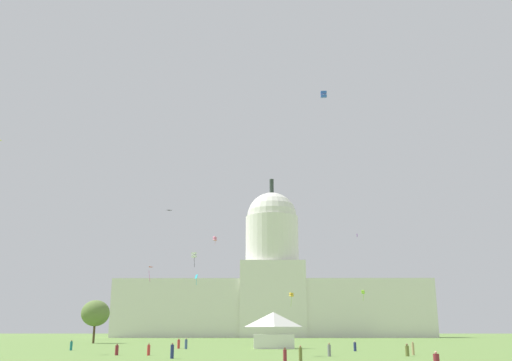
# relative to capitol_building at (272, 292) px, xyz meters

# --- Properties ---
(capitol_building) EXTENTS (128.25, 24.71, 66.58)m
(capitol_building) POSITION_rel_capitol_building_xyz_m (0.00, 0.00, 0.00)
(capitol_building) COLOR silver
(capitol_building) RESTS_ON ground_plane
(event_tent) EXTENTS (7.30, 4.88, 6.12)m
(event_tent) POSITION_rel_capitol_building_xyz_m (-2.52, -133.68, -15.13)
(event_tent) COLOR white
(event_tent) RESTS_ON ground_plane
(tree_west_far) EXTENTS (6.96, 6.16, 9.98)m
(tree_west_far) POSITION_rel_capitol_building_xyz_m (-44.24, -97.97, -11.39)
(tree_west_far) COLOR #4C3823
(tree_west_far) RESTS_ON ground_plane
(person_maroon_lawn_far_left) EXTENTS (0.57, 0.57, 1.44)m
(person_maroon_lawn_far_left) POSITION_rel_capitol_building_xyz_m (-23.19, -159.10, -17.65)
(person_maroon_lawn_far_left) COLOR maroon
(person_maroon_lawn_far_left) RESTS_ON ground_plane
(person_olive_mid_left) EXTENTS (0.66, 0.66, 1.51)m
(person_olive_mid_left) POSITION_rel_capitol_building_xyz_m (13.44, -161.28, -17.63)
(person_olive_mid_left) COLOR olive
(person_olive_mid_left) RESTS_ON ground_plane
(person_teal_back_center) EXTENTS (0.41, 0.41, 1.57)m
(person_teal_back_center) POSITION_rel_capitol_building_xyz_m (-34.60, -142.55, -17.59)
(person_teal_back_center) COLOR #1E757A
(person_teal_back_center) RESTS_ON ground_plane
(person_tan_near_tent) EXTENTS (0.35, 0.35, 1.65)m
(person_tan_near_tent) POSITION_rel_capitol_building_xyz_m (15.03, -158.05, -17.54)
(person_tan_near_tent) COLOR tan
(person_tan_near_tent) RESTS_ON ground_plane
(person_navy_near_tree_east) EXTENTS (0.49, 0.49, 1.74)m
(person_navy_near_tree_east) POSITION_rel_capitol_building_xyz_m (-14.80, -167.27, -17.50)
(person_navy_near_tree_east) COLOR navy
(person_navy_near_tree_east) RESTS_ON ground_plane
(person_denim_edge_east) EXTENTS (0.46, 0.46, 1.78)m
(person_denim_edge_east) POSITION_rel_capitol_building_xyz_m (-17.34, -136.06, -17.49)
(person_denim_edge_east) COLOR #3D5684
(person_denim_edge_east) RESTS_ON ground_plane
(person_olive_aisle_center) EXTENTS (0.48, 0.48, 1.64)m
(person_olive_aisle_center) POSITION_rel_capitol_building_xyz_m (-0.67, -174.34, -17.54)
(person_olive_aisle_center) COLOR olive
(person_olive_aisle_center) RESTS_ON ground_plane
(person_maroon_edge_west) EXTENTS (0.35, 0.35, 1.53)m
(person_maroon_edge_west) POSITION_rel_capitol_building_xyz_m (-2.35, -177.08, -17.60)
(person_maroon_edge_west) COLOR maroon
(person_maroon_edge_west) RESTS_ON ground_plane
(person_grey_front_right) EXTENTS (0.55, 0.55, 1.60)m
(person_grey_front_right) POSITION_rel_capitol_building_xyz_m (3.72, -161.90, -17.57)
(person_grey_front_right) COLOR gray
(person_grey_front_right) RESTS_ON ground_plane
(person_red_lawn_far_right) EXTENTS (0.51, 0.51, 1.71)m
(person_red_lawn_far_right) POSITION_rel_capitol_building_xyz_m (-18.91, -133.81, -17.52)
(person_red_lawn_far_right) COLOR red
(person_red_lawn_far_right) RESTS_ON ground_plane
(person_navy_mid_right) EXTENTS (0.46, 0.46, 1.54)m
(person_navy_mid_right) POSITION_rel_capitol_building_xyz_m (9.59, -145.32, -17.60)
(person_navy_mid_right) COLOR navy
(person_navy_mid_right) RESTS_ON ground_plane
(person_red_front_center) EXTENTS (0.48, 0.48, 1.51)m
(person_red_front_center) POSITION_rel_capitol_building_xyz_m (-19.02, -159.51, -17.61)
(person_red_front_center) COLOR red
(person_red_front_center) RESTS_ON ground_plane
(kite_pink_mid) EXTENTS (1.38, 1.37, 2.69)m
(kite_pink_mid) POSITION_rel_capitol_building_xyz_m (-18.80, -65.35, 11.72)
(kite_pink_mid) COLOR pink
(kite_blue_mid) EXTENTS (0.82, 0.88, 1.07)m
(kite_blue_mid) POSITION_rel_capitol_building_xyz_m (3.75, -164.86, 15.16)
(kite_blue_mid) COLOR blue
(kite_violet_high) EXTENTS (0.41, 1.00, 1.28)m
(kite_violet_high) POSITION_rel_capitol_building_xyz_m (32.68, -20.16, 20.17)
(kite_violet_high) COLOR purple
(kite_white_mid) EXTENTS (1.22, 1.19, 3.39)m
(kite_white_mid) POSITION_rel_capitol_building_xyz_m (-19.89, -107.73, 1.22)
(kite_white_mid) COLOR white
(kite_gold_low) EXTENTS (1.26, 1.23, 3.75)m
(kite_gold_low) POSITION_rel_capitol_building_xyz_m (3.55, -80.20, -6.04)
(kite_gold_low) COLOR gold
(kite_black_high) EXTENTS (1.74, 0.91, 0.21)m
(kite_black_high) POSITION_rel_capitol_building_xyz_m (-34.62, -56.94, 21.99)
(kite_black_high) COLOR black
(kite_cyan_low) EXTENTS (0.79, 0.93, 2.59)m
(kite_cyan_low) POSITION_rel_capitol_building_xyz_m (-20.09, -100.24, -3.12)
(kite_cyan_low) COLOR #33BCDB
(kite_red_mid) EXTENTS (1.45, 1.28, 3.72)m
(kite_red_mid) POSITION_rel_capitol_building_xyz_m (-34.60, -84.72, 0.48)
(kite_red_mid) COLOR red
(kite_lime_low) EXTENTS (1.03, 1.06, 2.82)m
(kite_lime_low) POSITION_rel_capitol_building_xyz_m (22.47, -83.30, -5.53)
(kite_lime_low) COLOR #8CD133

